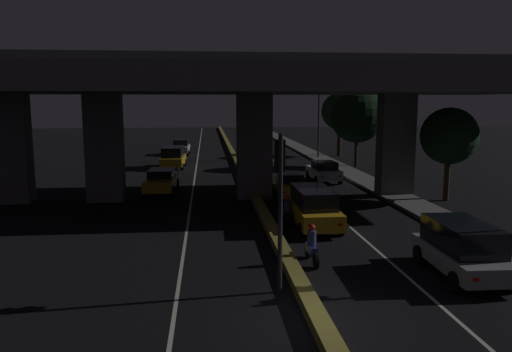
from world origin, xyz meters
name	(u,v)px	position (x,y,z in m)	size (l,w,h in m)	color
ground_plane	(317,323)	(0.00, 0.00, 0.00)	(200.00, 200.00, 0.00)	black
lane_line_left_inner	(197,163)	(-3.75, 35.00, 0.00)	(0.12, 126.00, 0.00)	beige
lane_line_right_inner	(276,162)	(3.75, 35.00, 0.00)	(0.12, 126.00, 0.00)	beige
median_divider	(237,161)	(0.00, 35.00, 0.16)	(0.51, 126.00, 0.33)	olive
sidewalk_right	(345,170)	(8.58, 28.00, 0.08)	(2.06, 126.00, 0.17)	#5B5956
elevated_overpass	(248,87)	(-0.34, 17.24, 6.60)	(33.24, 12.10, 8.57)	#5B5956
traffic_light_left_of_median	(280,185)	(-0.66, 2.32, 3.31)	(0.30, 0.49, 4.85)	black
street_lamp	(315,110)	(8.01, 37.19, 4.88)	(2.78, 0.32, 8.20)	#2D2D30
car_silver_lead	(462,248)	(5.60, 3.12, 0.95)	(2.12, 4.30, 1.79)	gray
car_taxi_yellow_second	(314,207)	(2.05, 9.95, 0.96)	(1.96, 4.70, 1.81)	gold
car_taxi_yellow_third	(289,185)	(2.12, 17.11, 0.78)	(1.97, 4.15, 1.53)	gold
car_white_fourth	(324,171)	(5.60, 22.91, 0.76)	(1.98, 4.09, 1.48)	silver
car_taxi_yellow_lead_oncoming	(161,180)	(-5.72, 19.65, 0.77)	(2.06, 4.61, 1.47)	gold
car_taxi_yellow_second_oncoming	(173,157)	(-5.74, 31.64, 0.97)	(2.18, 4.70, 1.85)	gold
car_white_third_oncoming	(181,147)	(-5.59, 42.65, 0.87)	(1.97, 4.29, 1.67)	silver
motorcycle_blue_filtering_near	(312,247)	(0.88, 4.82, 0.62)	(0.33, 1.77, 1.44)	black
motorcycle_black_filtering_mid	(287,212)	(0.93, 10.52, 0.60)	(0.34, 1.80, 1.40)	black
roadside_tree_kerbside_near	(449,136)	(11.11, 15.34, 3.77)	(3.27, 3.27, 5.43)	#38281C
roadside_tree_kerbside_mid	(357,116)	(10.32, 30.63, 4.53)	(4.77, 4.77, 6.92)	#2D2116
roadside_tree_kerbside_far	(340,111)	(11.22, 39.67, 4.71)	(3.91, 3.91, 6.70)	#2D2116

